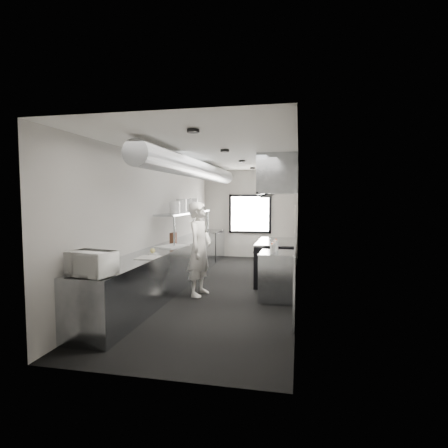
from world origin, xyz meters
The scene contains 35 objects.
floor centered at (0.00, 0.00, 0.00)m, with size 3.00×8.00×0.01m, color black.
ceiling centered at (0.00, 0.00, 2.80)m, with size 3.00×8.00×0.01m, color silver.
wall_back centered at (0.00, 4.00, 1.40)m, with size 3.00×0.02×2.80m, color #B0ACA7.
wall_front centered at (0.00, -4.00, 1.40)m, with size 3.00×0.02×2.80m, color #B0ACA7.
wall_left centered at (-1.50, 0.00, 1.40)m, with size 0.02×8.00×2.80m, color #B0ACA7.
wall_right centered at (1.50, 0.00, 1.40)m, with size 0.02×8.00×2.80m, color #B0ACA7.
wall_cladding centered at (1.48, 0.30, 0.55)m, with size 0.03×5.50×1.10m, color gray.
hvac_duct centered at (-0.70, 0.40, 2.55)m, with size 0.40×0.40×6.40m, color gray.
service_window centered at (0.00, 3.96, 1.40)m, with size 1.36×0.05×1.25m.
exhaust_hood centered at (1.10, 0.70, 2.39)m, with size 0.81×2.20×0.88m.
prep_counter centered at (-1.15, -0.50, 0.45)m, with size 0.70×6.00×0.90m, color gray.
pass_shelf centered at (-1.19, 1.00, 1.54)m, with size 0.45×3.00×0.68m.
range centered at (1.04, 0.70, 0.47)m, with size 0.88×1.60×0.94m.
bottle_station centered at (1.15, -0.70, 0.45)m, with size 0.65×0.80×0.90m, color gray.
far_work_table centered at (-1.15, 3.20, 0.45)m, with size 0.70×1.20×0.90m, color gray.
notice_sheet_a centered at (1.47, -1.20, 1.60)m, with size 0.02×0.28×0.38m, color white.
notice_sheet_b centered at (1.47, -1.55, 1.55)m, with size 0.02×0.28×0.38m, color white.
line_cook centered at (-0.36, -0.71, 0.92)m, with size 0.67×0.44×1.84m, color silver.
microwave centered at (-1.12, -3.26, 1.06)m, with size 0.54×0.41×0.33m, color white.
deli_tub_a centered at (-1.35, -2.42, 0.95)m, with size 0.15×0.15×0.10m, color #A5AC9F.
deli_tub_b centered at (-1.28, -2.51, 0.95)m, with size 0.15×0.15×0.11m, color #A5AC9F.
newspaper centered at (-0.98, -1.79, 0.91)m, with size 0.34×0.43×0.01m, color silver.
small_plate centered at (-1.06, -1.38, 0.91)m, with size 0.17×0.17×0.01m, color silver.
pastry centered at (-1.06, -1.38, 0.96)m, with size 0.09×0.09×0.09m, color tan.
cutting_board centered at (-1.05, -0.38, 0.91)m, with size 0.46×0.62×0.02m, color silver.
knife_block centered at (-1.24, 0.21, 1.02)m, with size 0.10×0.21×0.23m, color #592E1F.
plate_stack_a centered at (-1.18, 0.17, 1.71)m, with size 0.23×0.23×0.27m, color silver.
plate_stack_b centered at (-1.21, 0.71, 1.73)m, with size 0.24×0.24×0.32m, color silver.
plate_stack_c centered at (-1.23, 1.26, 1.73)m, with size 0.22×0.22×0.32m, color silver.
plate_stack_d centered at (-1.20, 1.68, 1.74)m, with size 0.22×0.22×0.33m, color silver.
squeeze_bottle_a centered at (1.06, -0.97, 0.99)m, with size 0.06×0.06×0.18m, color silver.
squeeze_bottle_b centered at (1.06, -0.82, 0.98)m, with size 0.06×0.06×0.17m, color silver.
squeeze_bottle_c centered at (1.08, -0.70, 0.99)m, with size 0.06×0.06×0.18m, color silver.
squeeze_bottle_d centered at (1.12, -0.54, 1.00)m, with size 0.07×0.07×0.20m, color silver.
squeeze_bottle_e centered at (1.09, -0.41, 1.00)m, with size 0.07×0.07×0.20m, color silver.
Camera 1 is at (1.53, -7.46, 1.93)m, focal length 28.83 mm.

